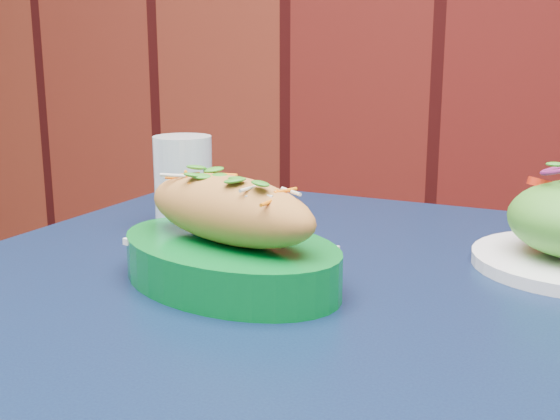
% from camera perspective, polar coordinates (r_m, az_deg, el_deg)
% --- Properties ---
extents(cafe_table, '(0.86, 0.86, 0.75)m').
position_cam_1_polar(cafe_table, '(0.64, 4.35, -14.47)').
color(cafe_table, black).
rests_on(cafe_table, ground).
extents(banh_mi_basket, '(0.27, 0.23, 0.11)m').
position_cam_1_polar(banh_mi_basket, '(0.63, -4.16, -2.40)').
color(banh_mi_basket, '#026923').
rests_on(banh_mi_basket, cafe_table).
extents(water_glass, '(0.07, 0.07, 0.11)m').
position_cam_1_polar(water_glass, '(0.82, -7.85, 2.19)').
color(water_glass, silver).
rests_on(water_glass, cafe_table).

